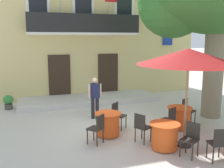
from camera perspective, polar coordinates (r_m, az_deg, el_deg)
name	(u,v)px	position (r m, az deg, el deg)	size (l,w,h in m)	color
ground_plane	(118,127)	(9.38, 1.42, -9.44)	(120.00, 120.00, 0.00)	beige
building_facade	(76,27)	(15.58, -7.89, 12.25)	(13.00, 5.09, 7.50)	#DBC67F
entrance_step_platform	(89,99)	(12.98, -5.00, -3.36)	(6.77, 2.04, 0.25)	silver
cafe_table_near_tree	(165,136)	(7.67, 11.45, -11.09)	(0.86, 0.86, 0.76)	#EA561E
cafe_chair_near_tree_0	(191,137)	(7.36, 16.93, -11.09)	(0.55, 0.55, 0.91)	#2D2823
cafe_chair_near_tree_1	(142,126)	(7.95, 6.54, -9.11)	(0.54, 0.54, 0.91)	#2D2823
cafe_table_middle	(108,124)	(8.49, -0.87, -8.75)	(0.86, 0.86, 0.76)	#EA561E
cafe_chair_middle_0	(97,127)	(7.81, -3.23, -9.42)	(0.56, 0.56, 0.91)	#2D2823
cafe_chair_middle_1	(118,114)	(9.10, 1.22, -6.55)	(0.56, 0.56, 0.91)	#2D2823
cafe_table_front	(179,117)	(9.45, 14.60, -7.11)	(0.86, 0.86, 0.76)	#EA561E
cafe_chair_front_0	(169,119)	(8.77, 12.46, -7.45)	(0.53, 0.53, 0.91)	#2D2823
cafe_chair_front_1	(187,109)	(10.10, 16.18, -5.27)	(0.55, 0.55, 0.91)	#2D2823
cafe_chair_far_side_1	(219,142)	(7.25, 22.36, -11.77)	(0.48, 0.48, 0.91)	#2D2823
cafe_umbrella	(188,57)	(7.54, 16.42, 5.70)	(2.90, 2.90, 2.85)	#997A56
ground_planter_left	(8,101)	(12.42, -21.82, -3.58)	(0.44, 0.44, 0.64)	#47423D
pedestrian_near_entrance	(95,96)	(10.14, -3.78, -2.58)	(0.53, 0.40, 1.62)	#232328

